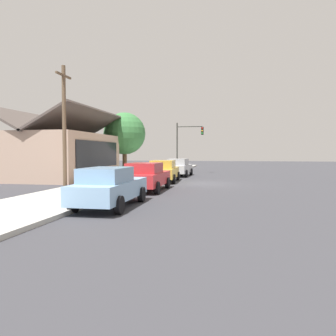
{
  "coord_description": "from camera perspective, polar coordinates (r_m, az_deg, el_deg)",
  "views": [
    {
      "loc": [
        -23.38,
        -2.06,
        2.19
      ],
      "look_at": [
        -1.87,
        2.07,
        1.15
      ],
      "focal_mm": 36.04,
      "sensor_mm": 36.0,
      "label": 1
    }
  ],
  "objects": [
    {
      "name": "ground_plane",
      "position": [
        23.57,
        5.83,
        -2.63
      ],
      "size": [
        120.0,
        120.0,
        0.0
      ],
      "primitive_type": "plane",
      "color": "#38383D"
    },
    {
      "name": "sidewalk_curb",
      "position": [
        24.7,
        -7.24,
        -2.21
      ],
      "size": [
        60.0,
        4.2,
        0.16
      ],
      "primitive_type": "cube",
      "color": "#B2AFA8",
      "rests_on": "ground"
    },
    {
      "name": "car_skyblue",
      "position": [
        13.52,
        -9.83,
        -3.15
      ],
      "size": [
        4.87,
        1.96,
        1.59
      ],
      "rotation": [
        0.0,
        0.0,
        0.01
      ],
      "color": "#8CB7E0",
      "rests_on": "ground"
    },
    {
      "name": "car_cherry",
      "position": [
        19.0,
        -3.7,
        -1.43
      ],
      "size": [
        4.64,
        2.08,
        1.59
      ],
      "rotation": [
        0.0,
        0.0,
        -0.0
      ],
      "color": "red",
      "rests_on": "ground"
    },
    {
      "name": "car_mustard",
      "position": [
        24.62,
        -0.74,
        -0.48
      ],
      "size": [
        4.82,
        2.21,
        1.59
      ],
      "rotation": [
        0.0,
        0.0,
        0.06
      ],
      "color": "gold",
      "rests_on": "ground"
    },
    {
      "name": "car_silver",
      "position": [
        30.55,
        1.86,
        0.13
      ],
      "size": [
        4.7,
        2.08,
        1.59
      ],
      "rotation": [
        0.0,
        0.0,
        -0.03
      ],
      "color": "silver",
      "rests_on": "ground"
    },
    {
      "name": "storefront_building",
      "position": [
        29.19,
        -17.89,
        2.18
      ],
      "size": [
        10.72,
        7.15,
        5.63
      ],
      "color": "tan",
      "rests_on": "ground"
    },
    {
      "name": "shade_tree",
      "position": [
        34.12,
        -7.37,
        5.77
      ],
      "size": [
        4.18,
        4.18,
        6.14
      ],
      "color": "brown",
      "rests_on": "ground"
    },
    {
      "name": "traffic_light_main",
      "position": [
        34.75,
        3.28,
        4.85
      ],
      "size": [
        0.37,
        2.79,
        5.2
      ],
      "color": "#383833",
      "rests_on": "ground"
    },
    {
      "name": "utility_pole_wooden",
      "position": [
        21.96,
        -17.14,
        7.14
      ],
      "size": [
        1.8,
        0.24,
        7.5
      ],
      "color": "brown",
      "rests_on": "ground"
    },
    {
      "name": "fire_hydrant_red",
      "position": [
        28.33,
        -1.9,
        -0.71
      ],
      "size": [
        0.22,
        0.22,
        0.71
      ],
      "color": "red",
      "rests_on": "sidewalk_curb"
    }
  ]
}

